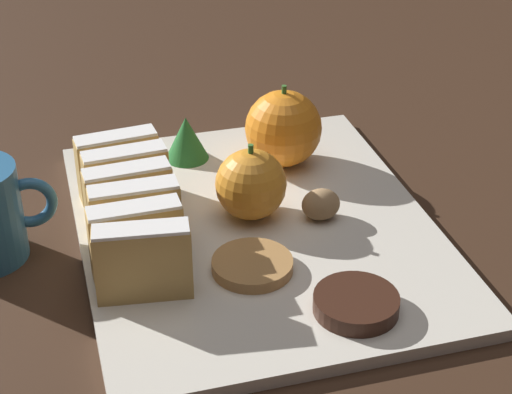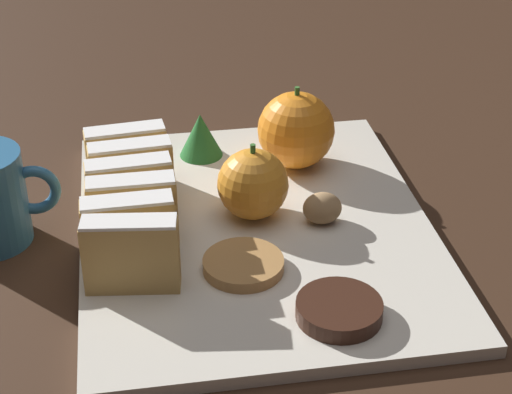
# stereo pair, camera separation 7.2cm
# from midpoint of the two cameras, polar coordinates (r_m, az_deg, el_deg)

# --- Properties ---
(ground_plane) EXTENTS (6.00, 6.00, 0.00)m
(ground_plane) POSITION_cam_midpoint_polar(r_m,az_deg,el_deg) (0.80, -2.59, -2.64)
(ground_plane) COLOR #382316
(serving_platter) EXTENTS (0.32, 0.40, 0.01)m
(serving_platter) POSITION_cam_midpoint_polar(r_m,az_deg,el_deg) (0.80, -2.60, -2.29)
(serving_platter) COLOR silver
(serving_platter) RESTS_ON ground_plane
(stollen_slice_front) EXTENTS (0.08, 0.03, 0.07)m
(stollen_slice_front) POSITION_cam_midpoint_polar(r_m,az_deg,el_deg) (0.70, -10.50, -4.37)
(stollen_slice_front) COLOR tan
(stollen_slice_front) RESTS_ON serving_platter
(stollen_slice_second) EXTENTS (0.08, 0.02, 0.07)m
(stollen_slice_second) POSITION_cam_midpoint_polar(r_m,az_deg,el_deg) (0.73, -10.82, -2.91)
(stollen_slice_second) COLOR tan
(stollen_slice_second) RESTS_ON serving_platter
(stollen_slice_third) EXTENTS (0.08, 0.02, 0.07)m
(stollen_slice_third) POSITION_cam_midpoint_polar(r_m,az_deg,el_deg) (0.75, -10.77, -1.50)
(stollen_slice_third) COLOR tan
(stollen_slice_third) RESTS_ON serving_platter
(stollen_slice_fourth) EXTENTS (0.08, 0.03, 0.07)m
(stollen_slice_fourth) POSITION_cam_midpoint_polar(r_m,az_deg,el_deg) (0.78, -11.11, -0.24)
(stollen_slice_fourth) COLOR tan
(stollen_slice_fourth) RESTS_ON serving_platter
(stollen_slice_fifth) EXTENTS (0.08, 0.03, 0.07)m
(stollen_slice_fifth) POSITION_cam_midpoint_polar(r_m,az_deg,el_deg) (0.81, -11.18, 0.96)
(stollen_slice_fifth) COLOR tan
(stollen_slice_fifth) RESTS_ON serving_platter
(stollen_slice_sixth) EXTENTS (0.08, 0.03, 0.07)m
(stollen_slice_sixth) POSITION_cam_midpoint_polar(r_m,az_deg,el_deg) (0.84, -11.64, 2.02)
(stollen_slice_sixth) COLOR tan
(stollen_slice_sixth) RESTS_ON serving_platter
(orange_near) EXTENTS (0.08, 0.08, 0.09)m
(orange_near) POSITION_cam_midpoint_polar(r_m,az_deg,el_deg) (0.88, -0.52, 4.53)
(orange_near) COLOR orange
(orange_near) RESTS_ON serving_platter
(orange_far) EXTENTS (0.07, 0.07, 0.07)m
(orange_far) POSITION_cam_midpoint_polar(r_m,az_deg,el_deg) (0.79, -2.82, 0.80)
(orange_far) COLOR orange
(orange_far) RESTS_ON serving_platter
(walnut) EXTENTS (0.04, 0.03, 0.03)m
(walnut) POSITION_cam_midpoint_polar(r_m,az_deg,el_deg) (0.80, 1.75, -0.57)
(walnut) COLOR #9E7A51
(walnut) RESTS_ON serving_platter
(chocolate_cookie) EXTENTS (0.07, 0.07, 0.01)m
(chocolate_cookie) POSITION_cam_midpoint_polar(r_m,az_deg,el_deg) (0.69, 3.69, -7.20)
(chocolate_cookie) COLOR #381E14
(chocolate_cookie) RESTS_ON serving_platter
(gingerbread_cookie) EXTENTS (0.07, 0.07, 0.01)m
(gingerbread_cookie) POSITION_cam_midpoint_polar(r_m,az_deg,el_deg) (0.73, -3.08, -4.65)
(gingerbread_cookie) COLOR #B27F47
(gingerbread_cookie) RESTS_ON serving_platter
(evergreen_sprig) EXTENTS (0.05, 0.05, 0.05)m
(evergreen_sprig) POSITION_cam_midpoint_polar(r_m,az_deg,el_deg) (0.90, -6.97, 3.87)
(evergreen_sprig) COLOR #23662D
(evergreen_sprig) RESTS_ON serving_platter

